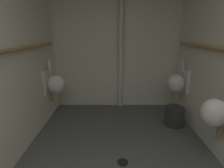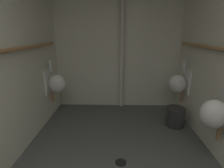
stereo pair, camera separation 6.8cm
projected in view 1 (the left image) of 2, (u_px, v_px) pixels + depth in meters
name	position (u px, v px, depth m)	size (l,w,h in m)	color
floor	(118.00, 163.00, 2.18)	(2.61, 3.60, 0.08)	#4C4F4C
wall_back	(116.00, 44.00, 3.50)	(2.61, 0.06, 2.60)	beige
urinal_left_mid	(54.00, 84.00, 3.09)	(0.32, 0.30, 0.76)	silver
urinal_right_mid	(215.00, 112.00, 1.98)	(0.32, 0.30, 0.76)	silver
urinal_right_far	(177.00, 83.00, 3.15)	(0.32, 0.30, 0.76)	silver
supply_pipe_left	(4.00, 51.00, 1.78)	(0.06, 2.80, 0.06)	#9E7042
standpipe_back_wall	(120.00, 45.00, 3.40)	(0.08, 0.08, 2.55)	beige
floor_drain	(122.00, 162.00, 2.13)	(0.14, 0.14, 0.01)	black
waste_bin	(174.00, 116.00, 2.97)	(0.31, 0.31, 0.32)	#2D2D2D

